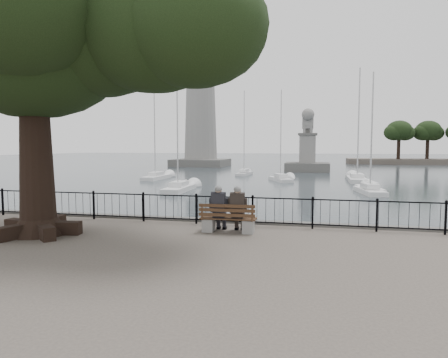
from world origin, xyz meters
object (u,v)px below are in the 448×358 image
(person_right, at_px, (238,211))
(tree, at_px, (61,26))
(person_left, at_px, (219,210))
(bench, at_px, (228,222))
(lighthouse, at_px, (201,99))
(lion_monument, at_px, (307,155))

(person_right, bearing_deg, tree, -163.40)
(person_left, distance_m, person_right, 0.61)
(bench, distance_m, person_right, 0.48)
(lighthouse, bearing_deg, lion_monument, -31.12)
(person_left, relative_size, person_right, 1.00)
(person_left, bearing_deg, lighthouse, 106.63)
(tree, height_order, lighthouse, lighthouse)
(person_left, height_order, lighthouse, lighthouse)
(person_left, distance_m, lion_monument, 48.53)
(lion_monument, bearing_deg, lighthouse, 148.88)
(bench, distance_m, tree, 7.76)
(person_right, height_order, lion_monument, lion_monument)
(lighthouse, bearing_deg, bench, -73.13)
(bench, relative_size, person_left, 1.20)
(bench, distance_m, lighthouse, 64.38)
(person_right, distance_m, lion_monument, 48.50)
(bench, relative_size, lighthouse, 0.06)
(bench, relative_size, person_right, 1.20)
(tree, relative_size, lighthouse, 0.39)
(lighthouse, bearing_deg, person_left, -73.37)
(person_right, bearing_deg, bench, -160.06)
(bench, xyz_separation_m, lion_monument, (1.61, 48.58, 1.04))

